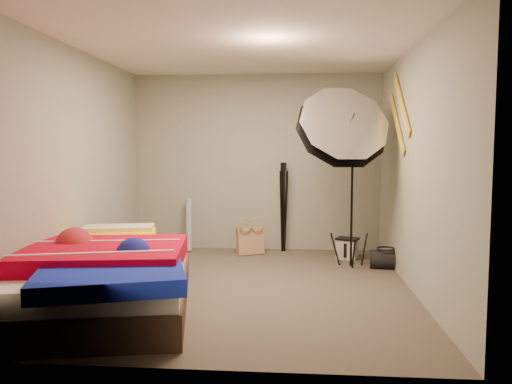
# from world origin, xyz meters

# --- Properties ---
(floor) EXTENTS (4.00, 4.00, 0.00)m
(floor) POSITION_xyz_m (0.00, 0.00, 0.00)
(floor) COLOR brown
(floor) RESTS_ON ground
(ceiling) EXTENTS (4.00, 4.00, 0.00)m
(ceiling) POSITION_xyz_m (0.00, 0.00, 2.50)
(ceiling) COLOR silver
(ceiling) RESTS_ON wall_back
(wall_back) EXTENTS (3.50, 0.00, 3.50)m
(wall_back) POSITION_xyz_m (0.00, 2.00, 1.25)
(wall_back) COLOR gray
(wall_back) RESTS_ON floor
(wall_front) EXTENTS (3.50, 0.00, 3.50)m
(wall_front) POSITION_xyz_m (0.00, -2.00, 1.25)
(wall_front) COLOR gray
(wall_front) RESTS_ON floor
(wall_left) EXTENTS (0.00, 4.00, 4.00)m
(wall_left) POSITION_xyz_m (-1.75, 0.00, 1.25)
(wall_left) COLOR gray
(wall_left) RESTS_ON floor
(wall_right) EXTENTS (0.00, 4.00, 4.00)m
(wall_right) POSITION_xyz_m (1.75, 0.00, 1.25)
(wall_right) COLOR gray
(wall_right) RESTS_ON floor
(tote_bag) EXTENTS (0.40, 0.30, 0.38)m
(tote_bag) POSITION_xyz_m (-0.06, 1.60, 0.18)
(tote_bag) COLOR tan
(tote_bag) RESTS_ON floor
(wrapping_roll) EXTENTS (0.12, 0.23, 0.75)m
(wrapping_roll) POSITION_xyz_m (-0.96, 1.80, 0.37)
(wrapping_roll) COLOR #4B87B8
(wrapping_roll) RESTS_ON floor
(camera_case) EXTENTS (0.31, 0.27, 0.26)m
(camera_case) POSITION_xyz_m (1.24, 1.43, 0.13)
(camera_case) COLOR beige
(camera_case) RESTS_ON floor
(duffel_bag) EXTENTS (0.39, 0.27, 0.23)m
(duffel_bag) POSITION_xyz_m (1.65, 0.93, 0.11)
(duffel_bag) COLOR black
(duffel_bag) RESTS_ON floor
(wall_stripe_upper) EXTENTS (0.02, 0.91, 0.78)m
(wall_stripe_upper) POSITION_xyz_m (1.73, 0.60, 1.95)
(wall_stripe_upper) COLOR gold
(wall_stripe_upper) RESTS_ON wall_right
(wall_stripe_lower) EXTENTS (0.02, 0.91, 0.78)m
(wall_stripe_lower) POSITION_xyz_m (1.73, 0.85, 1.75)
(wall_stripe_lower) COLOR gold
(wall_stripe_lower) RESTS_ON wall_right
(bed) EXTENTS (1.93, 2.48, 0.62)m
(bed) POSITION_xyz_m (-1.16, -0.86, 0.31)
(bed) COLOR #3F2B21
(bed) RESTS_ON floor
(photo_umbrella) EXTENTS (1.29, 0.93, 2.31)m
(photo_umbrella) POSITION_xyz_m (1.09, 0.87, 1.66)
(photo_umbrella) COLOR black
(photo_umbrella) RESTS_ON floor
(camera_tripod) EXTENTS (0.08, 0.08, 1.26)m
(camera_tripod) POSITION_xyz_m (0.39, 1.87, 0.72)
(camera_tripod) COLOR black
(camera_tripod) RESTS_ON floor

